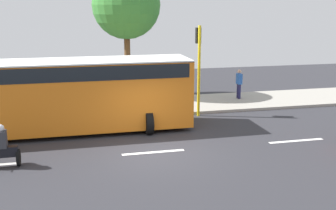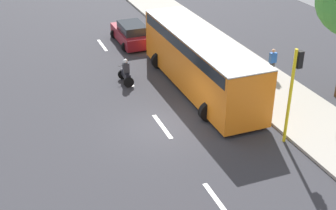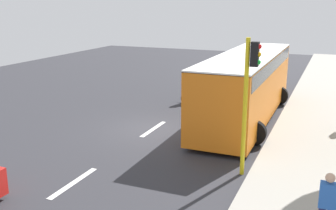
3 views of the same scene
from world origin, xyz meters
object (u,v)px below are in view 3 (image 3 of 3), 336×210
at_px(city_bus, 247,82).
at_px(traffic_light_corner, 249,88).
at_px(motorcycle, 190,91).
at_px(pedestrian_by_tree, 327,205).
at_px(car_maroon, 252,75).

distance_m(city_bus, traffic_light_corner, 6.75).
bearing_deg(motorcycle, pedestrian_by_tree, -57.32).
relative_size(city_bus, pedestrian_by_tree, 6.51).
height_order(city_bus, motorcycle, city_bus).
bearing_deg(traffic_light_corner, city_bus, 102.21).
distance_m(car_maroon, pedestrian_by_tree, 18.94).
bearing_deg(car_maroon, motorcycle, -110.01).
bearing_deg(motorcycle, city_bus, -30.24).
xyz_separation_m(car_maroon, motorcycle, (-2.27, -6.24, -0.07)).
bearing_deg(pedestrian_by_tree, traffic_light_corner, 128.20).
bearing_deg(motorcycle, traffic_light_corner, -59.62).
height_order(pedestrian_by_tree, traffic_light_corner, traffic_light_corner).
relative_size(car_maroon, motorcycle, 2.82).
distance_m(city_bus, pedestrian_by_tree, 10.59).
xyz_separation_m(city_bus, motorcycle, (-3.66, 2.13, -1.20)).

